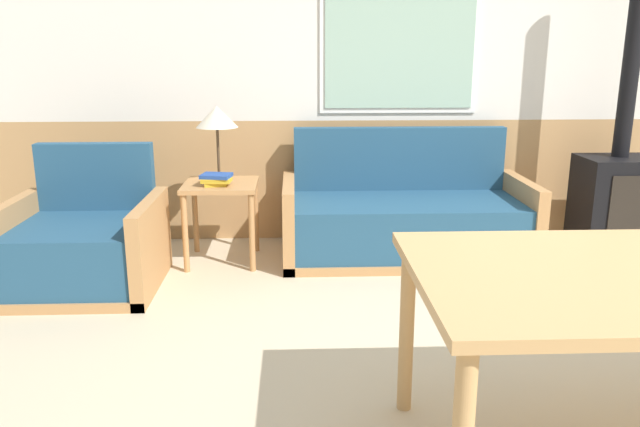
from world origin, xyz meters
The scene contains 8 objects.
ground_plane centered at (0.00, 0.00, 0.00)m, with size 16.00×16.00×0.00m, color beige.
wall_back centered at (-0.01, 2.63, 1.36)m, with size 7.20×0.09×2.70m.
couch centered at (-0.38, 2.12, 0.27)m, with size 1.76×0.82×0.90m.
armchair centered at (-2.50, 1.58, 0.26)m, with size 0.92×0.85×0.87m.
side_table centered at (-1.69, 2.05, 0.46)m, with size 0.51×0.51×0.57m.
table_lamp centered at (-1.71, 2.14, 1.00)m, with size 0.29×0.29×0.52m.
book_stack centered at (-1.71, 1.96, 0.61)m, with size 0.22×0.19×0.08m.
wood_stove centered at (1.17, 2.12, 0.55)m, with size 0.56×0.43×2.31m.
Camera 1 is at (-1.18, -2.20, 1.45)m, focal length 35.00 mm.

